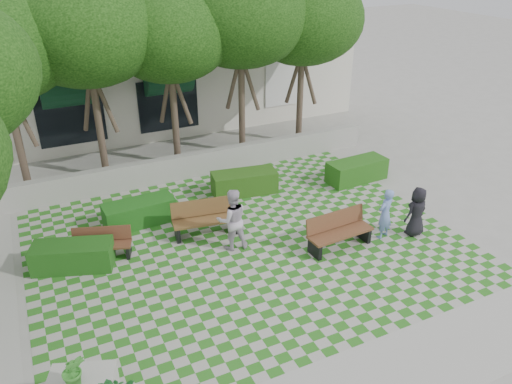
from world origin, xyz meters
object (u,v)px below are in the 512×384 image
bench_west (102,244)px  bench_east (339,231)px  hedge_west (73,256)px  hedge_midleft (139,212)px  hedge_midright (244,182)px  hedge_east (357,170)px  person_blue (385,214)px  bench_mid (206,219)px  person_white (232,220)px  person_dark (417,212)px

bench_west → bench_east: bearing=-2.3°
bench_east → hedge_west: bearing=158.9°
hedge_midleft → bench_east: bearing=-38.1°
hedge_midright → bench_east: bearing=-76.7°
bench_west → hedge_midleft: bench_west is taller
bench_west → hedge_midleft: bearing=63.3°
bench_west → hedge_west: (-0.81, -0.21, -0.04)m
hedge_east → person_blue: bearing=-114.4°
bench_mid → person_white: size_ratio=1.12×
person_dark → bench_mid: bearing=-31.9°
person_dark → person_white: 5.48m
bench_mid → bench_west: bearing=-173.3°
hedge_east → person_white: 6.27m
bench_east → person_blue: size_ratio=1.28×
hedge_midleft → hedge_east: bearing=-2.7°
hedge_east → hedge_midright: bearing=167.9°
bench_mid → hedge_west: size_ratio=0.99×
hedge_midright → person_dark: 5.86m
bench_mid → hedge_east: bearing=18.7°
hedge_midleft → bench_mid: bearing=-41.5°
hedge_west → hedge_midright: bearing=19.0°
bench_west → person_blue: (7.72, -2.59, 0.38)m
person_blue → person_dark: bearing=145.1°
bench_west → person_white: size_ratio=0.92×
bench_mid → person_blue: 5.29m
person_dark → hedge_east: bearing=-105.7°
bench_west → hedge_west: bench_west is taller
hedge_east → hedge_west: (-10.14, -1.19, -0.03)m
person_blue → person_white: 4.49m
bench_mid → person_white: bearing=-59.7°
hedge_midright → person_blue: person_blue is taller
bench_west → hedge_east: bench_west is taller
person_dark → person_white: (-5.21, 1.70, 0.16)m
person_blue → hedge_east: bearing=-133.0°
bench_mid → person_white: (0.41, -1.05, 0.42)m
hedge_midright → person_white: (-1.75, -3.02, 0.53)m
hedge_midleft → bench_west: bearing=-135.9°
person_blue → hedge_west: bearing=-34.2°
bench_east → hedge_midleft: size_ratio=0.93×
bench_mid → person_blue: (4.67, -2.47, 0.28)m
hedge_west → person_blue: size_ratio=1.33×
hedge_east → hedge_midleft: (-7.94, 0.37, -0.01)m
bench_mid → hedge_midleft: bench_mid is taller
person_dark → bench_west: bearing=-24.1°
person_blue → person_white: size_ratio=0.85×
bench_mid → hedge_east: bench_mid is taller
bench_east → person_white: bearing=151.7°
bench_mid → hedge_west: bench_mid is taller
hedge_west → person_blue: (8.53, -2.37, 0.42)m
bench_mid → hedge_midright: (2.16, 1.97, -0.12)m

